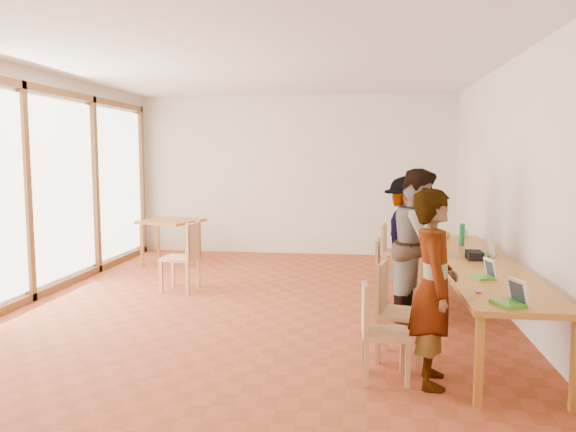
# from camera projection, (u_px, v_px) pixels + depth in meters

# --- Properties ---
(ground) EXTENTS (8.00, 8.00, 0.00)m
(ground) POSITION_uv_depth(u_px,v_px,m) (255.00, 309.00, 6.88)
(ground) COLOR #B0492A
(ground) RESTS_ON ground
(wall_back) EXTENTS (6.00, 0.10, 3.00)m
(wall_back) POSITION_uv_depth(u_px,v_px,m) (295.00, 175.00, 10.66)
(wall_back) COLOR white
(wall_back) RESTS_ON ground
(wall_front) EXTENTS (6.00, 0.10, 3.00)m
(wall_front) POSITION_uv_depth(u_px,v_px,m) (101.00, 232.00, 2.78)
(wall_front) COLOR white
(wall_front) RESTS_ON ground
(wall_right) EXTENTS (0.10, 8.00, 3.00)m
(wall_right) POSITION_uv_depth(u_px,v_px,m) (516.00, 189.00, 6.33)
(wall_right) COLOR white
(wall_right) RESTS_ON ground
(window_wall) EXTENTS (0.10, 8.00, 3.00)m
(window_wall) POSITION_uv_depth(u_px,v_px,m) (25.00, 185.00, 7.10)
(window_wall) COLOR white
(window_wall) RESTS_ON ground
(ceiling) EXTENTS (6.00, 8.00, 0.04)m
(ceiling) POSITION_uv_depth(u_px,v_px,m) (254.00, 57.00, 6.55)
(ceiling) COLOR white
(ceiling) RESTS_ON wall_back
(communal_table) EXTENTS (0.80, 4.00, 0.75)m
(communal_table) POSITION_uv_depth(u_px,v_px,m) (476.00, 266.00, 6.01)
(communal_table) COLOR orange
(communal_table) RESTS_ON ground
(side_table) EXTENTS (0.90, 0.90, 0.75)m
(side_table) POSITION_uv_depth(u_px,v_px,m) (171.00, 224.00, 9.87)
(side_table) COLOR orange
(side_table) RESTS_ON ground
(chair_near) EXTENTS (0.41, 0.41, 0.44)m
(chair_near) POSITION_uv_depth(u_px,v_px,m) (375.00, 320.00, 4.68)
(chair_near) COLOR tan
(chair_near) RESTS_ON ground
(chair_mid) EXTENTS (0.51, 0.51, 0.48)m
(chair_mid) POSITION_uv_depth(u_px,v_px,m) (391.00, 299.00, 5.17)
(chair_mid) COLOR tan
(chair_mid) RESTS_ON ground
(chair_far) EXTENTS (0.43, 0.43, 0.45)m
(chair_far) POSITION_uv_depth(u_px,v_px,m) (384.00, 266.00, 6.96)
(chair_far) COLOR tan
(chair_far) RESTS_ON ground
(chair_empty) EXTENTS (0.44, 0.44, 0.43)m
(chair_empty) POSITION_uv_depth(u_px,v_px,m) (389.00, 244.00, 8.76)
(chair_empty) COLOR tan
(chair_empty) RESTS_ON ground
(chair_spare) EXTENTS (0.49, 0.49, 0.52)m
(chair_spare) POSITION_uv_depth(u_px,v_px,m) (187.00, 249.00, 7.73)
(chair_spare) COLOR tan
(chair_spare) RESTS_ON ground
(person_near) EXTENTS (0.40, 0.60, 1.61)m
(person_near) POSITION_uv_depth(u_px,v_px,m) (434.00, 288.00, 4.56)
(person_near) COLOR gray
(person_near) RESTS_ON ground
(person_mid) EXTENTS (0.89, 1.00, 1.73)m
(person_mid) POSITION_uv_depth(u_px,v_px,m) (420.00, 244.00, 6.43)
(person_mid) COLOR gray
(person_mid) RESTS_ON ground
(person_far) EXTENTS (0.84, 1.16, 1.61)m
(person_far) POSITION_uv_depth(u_px,v_px,m) (406.00, 237.00, 7.41)
(person_far) COLOR gray
(person_far) RESTS_ON ground
(laptop_near) EXTENTS (0.27, 0.29, 0.20)m
(laptop_near) POSITION_uv_depth(u_px,v_px,m) (513.00, 298.00, 4.25)
(laptop_near) COLOR #4AA426
(laptop_near) RESTS_ON communal_table
(laptop_mid) EXTENTS (0.23, 0.25, 0.18)m
(laptop_mid) POSITION_uv_depth(u_px,v_px,m) (486.00, 273.00, 5.17)
(laptop_mid) COLOR #4AA426
(laptop_mid) RESTS_ON communal_table
(laptop_far) EXTENTS (0.30, 0.32, 0.22)m
(laptop_far) POSITION_uv_depth(u_px,v_px,m) (487.00, 251.00, 6.29)
(laptop_far) COLOR #4AA426
(laptop_far) RESTS_ON communal_table
(yellow_mug) EXTENTS (0.12, 0.12, 0.09)m
(yellow_mug) POSITION_uv_depth(u_px,v_px,m) (446.00, 235.00, 7.64)
(yellow_mug) COLOR #F9AA34
(yellow_mug) RESTS_ON communal_table
(green_bottle) EXTENTS (0.07, 0.07, 0.28)m
(green_bottle) POSITION_uv_depth(u_px,v_px,m) (462.00, 235.00, 7.03)
(green_bottle) COLOR #187F3E
(green_bottle) RESTS_ON communal_table
(clear_glass) EXTENTS (0.07, 0.07, 0.09)m
(clear_glass) POSITION_uv_depth(u_px,v_px,m) (465.00, 233.00, 7.83)
(clear_glass) COLOR silver
(clear_glass) RESTS_ON communal_table
(condiment_cup) EXTENTS (0.08, 0.08, 0.06)m
(condiment_cup) POSITION_uv_depth(u_px,v_px,m) (469.00, 255.00, 6.22)
(condiment_cup) COLOR white
(condiment_cup) RESTS_ON communal_table
(pink_phone) EXTENTS (0.05, 0.10, 0.01)m
(pink_phone) POSITION_uv_depth(u_px,v_px,m) (478.00, 291.00, 4.65)
(pink_phone) COLOR #C54083
(pink_phone) RESTS_ON communal_table
(black_pouch) EXTENTS (0.16, 0.26, 0.09)m
(black_pouch) POSITION_uv_depth(u_px,v_px,m) (475.00, 255.00, 6.11)
(black_pouch) COLOR black
(black_pouch) RESTS_ON communal_table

